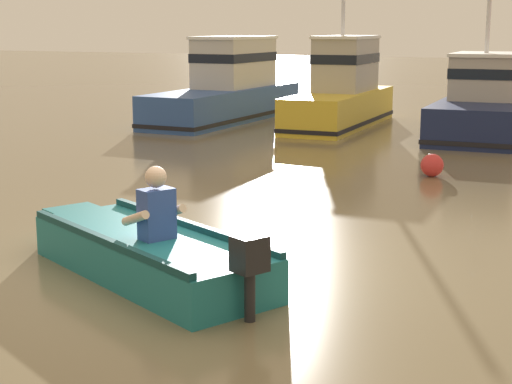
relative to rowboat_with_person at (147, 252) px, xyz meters
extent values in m
plane|color=#7A6B4C|center=(0.60, 0.58, -0.25)|extent=(120.00, 120.00, 0.00)
cube|color=#1E727A|center=(0.06, -0.03, -0.03)|extent=(3.27, 2.33, 0.44)
cube|color=#1E727A|center=(-1.50, 0.72, -0.03)|extent=(0.62, 0.72, 0.42)
cube|color=#103F43|center=(-0.16, -0.49, 0.22)|extent=(2.78, 1.38, 0.08)
cube|color=#103F43|center=(0.28, 0.43, 0.22)|extent=(2.78, 1.38, 0.08)
cube|color=teal|center=(0.15, -0.07, 0.15)|extent=(0.69, 1.03, 0.06)
cylinder|color=black|center=(1.55, -0.74, 0.02)|extent=(0.13, 0.13, 0.54)
cube|color=black|center=(1.55, -0.74, 0.37)|extent=(0.34, 0.36, 0.32)
cube|color=#334C99|center=(0.20, -0.09, 0.45)|extent=(0.35, 0.40, 0.52)
sphere|color=beige|center=(0.20, -0.09, 0.83)|extent=(0.22, 0.22, 0.22)
cylinder|color=beige|center=(0.06, -0.27, 0.43)|extent=(0.42, 0.26, 0.23)
cylinder|color=beige|center=(0.25, 0.13, 0.43)|extent=(0.42, 0.26, 0.23)
cube|color=#2D519E|center=(-5.73, 12.81, 0.19)|extent=(1.77, 6.42, 0.88)
cube|color=black|center=(-5.73, 12.81, -0.10)|extent=(1.81, 6.47, 0.10)
cube|color=beige|center=(-5.73, 13.39, 1.30)|extent=(1.36, 2.70, 1.33)
cube|color=black|center=(-5.73, 13.39, 1.46)|extent=(1.39, 2.73, 0.24)
cube|color=white|center=(-5.73, 13.39, 2.00)|extent=(1.43, 2.84, 0.08)
cube|color=gold|center=(-2.42, 12.88, 0.20)|extent=(1.71, 5.29, 0.89)
cube|color=black|center=(-2.42, 12.88, -0.09)|extent=(1.75, 5.33, 0.10)
cube|color=#B2ADA3|center=(-2.44, 13.36, 1.32)|extent=(1.26, 2.24, 1.34)
cube|color=black|center=(-2.44, 13.36, 1.48)|extent=(1.29, 2.27, 0.24)
cube|color=white|center=(-2.44, 13.36, 2.03)|extent=(1.33, 2.35, 0.08)
cylinder|color=silver|center=(-2.42, 13.02, 2.05)|extent=(0.10, 0.10, 2.81)
cube|color=#19234C|center=(1.26, 12.51, 0.18)|extent=(2.13, 5.17, 0.86)
cube|color=black|center=(1.26, 12.51, -0.10)|extent=(2.17, 5.21, 0.10)
cube|color=#B2ADA3|center=(1.24, 12.97, 1.11)|extent=(1.58, 2.20, 1.01)
cube|color=black|center=(1.24, 12.97, 1.23)|extent=(1.61, 2.23, 0.24)
cube|color=white|center=(1.24, 12.97, 1.65)|extent=(1.66, 2.31, 0.08)
cylinder|color=silver|center=(1.25, 12.64, 1.93)|extent=(0.10, 0.10, 2.64)
sphere|color=red|center=(1.40, 6.86, -0.05)|extent=(0.40, 0.40, 0.40)
camera|label=1|loc=(4.45, -6.76, 2.31)|focal=56.10mm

